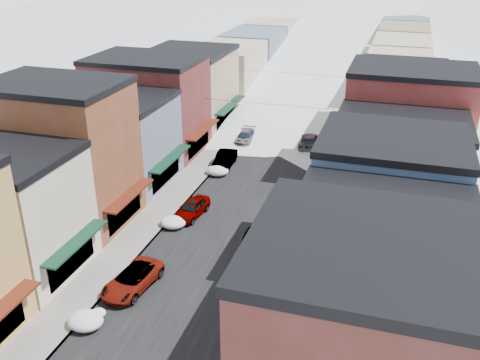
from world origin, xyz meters
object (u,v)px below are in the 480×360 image
Objects in this scene: car_silver_sedan at (192,208)px; car_dark_hatch at (225,160)px; car_green_sedan at (259,237)px; trash_can at (262,277)px; streetlamp_near at (317,166)px; fire_hydrant at (245,315)px; car_white_suv at (132,279)px.

car_silver_sedan is 11.62m from car_dark_hatch.
car_green_sedan reaches higher than car_silver_sedan.
streetlamp_near is at bearing 86.02° from trash_can.
car_dark_hatch reaches higher than trash_can.
trash_can is at bearing -93.98° from streetlamp_near.
fire_hydrant is (1.56, -9.19, -0.35)m from car_green_sedan.
fire_hydrant is at bearing -48.27° from car_silver_sedan.
streetlamp_near is (1.12, 16.10, 2.25)m from trash_can.
trash_can is (8.74, 3.19, -0.09)m from car_white_suv.
car_green_sedan is (7.94, -14.86, 0.00)m from car_dark_hatch.
car_green_sedan reaches higher than car_white_suv.
car_green_sedan is at bearing 55.95° from car_white_suv.
trash_can reaches higher than fire_hydrant.
car_white_suv is at bearing -83.18° from car_silver_sedan.
car_white_suv is at bearing -117.08° from streetlamp_near.
car_white_suv is at bearing -91.64° from car_dark_hatch.
car_silver_sedan is 12.01m from trash_can.
trash_can is (0.04, 4.22, 0.18)m from fire_hydrant.
trash_can is (9.54, -19.84, -0.17)m from car_dark_hatch.
car_silver_sedan is 15.20m from fire_hydrant.
car_silver_sedan reaches higher than trash_can.
car_silver_sedan is 0.91× the size of car_green_sedan.
streetlamp_near reaches higher than car_white_suv.
streetlamp_near is at bearing 86.73° from fire_hydrant.
car_white_suv is 5.39× the size of trash_can.
fire_hydrant is at bearing 0.35° from car_white_suv.
fire_hydrant is 0.72× the size of trash_can.
car_green_sedan is at bearing -103.77° from streetlamp_near.
car_dark_hatch is 16.85m from car_green_sedan.
fire_hydrant is (8.70, -12.46, -0.30)m from car_silver_sedan.
car_green_sedan reaches higher than car_dark_hatch.
car_white_suv is 1.07× the size of car_green_sedan.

